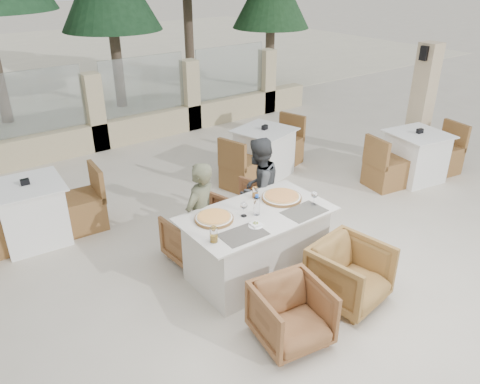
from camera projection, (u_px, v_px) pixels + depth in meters
ground at (261, 273)px, 5.26m from camera, size 80.00×80.00×0.00m
perimeter_wall_far at (94, 107)px, 8.36m from camera, size 10.00×0.34×1.60m
lantern_pillar at (421, 105)px, 7.77m from camera, size 0.34×0.34×2.00m
pine_far_right at (271, 0)px, 11.87m from camera, size 1.98×1.98×4.50m
dining_table at (256, 244)px, 5.09m from camera, size 1.60×0.90×0.77m
placemat_near_left at (243, 234)px, 4.53m from camera, size 0.46×0.31×0.00m
placemat_near_right at (304, 212)px, 4.94m from camera, size 0.46×0.32×0.00m
pizza_left at (214, 218)px, 4.78m from camera, size 0.45×0.45×0.05m
pizza_right at (282, 197)px, 5.20m from camera, size 0.52×0.52×0.06m
water_bottle at (257, 205)px, 4.84m from camera, size 0.08×0.08×0.23m
wine_glass_centre at (244, 208)px, 4.82m from camera, size 0.08×0.08×0.18m
wine_glass_corner at (314, 197)px, 5.04m from camera, size 0.10×0.10×0.18m
beer_glass_left at (214, 235)px, 4.39m from camera, size 0.10×0.10×0.15m
beer_glass_right at (255, 192)px, 5.21m from camera, size 0.08×0.08×0.13m
olive_dish at (256, 224)px, 4.67m from camera, size 0.12×0.12×0.04m
armchair_far_left at (195, 237)px, 5.40m from camera, size 0.65×0.67×0.57m
armchair_far_right at (244, 210)px, 5.96m from camera, size 0.79×0.80×0.60m
armchair_near_left at (291, 314)px, 4.22m from camera, size 0.72×0.73×0.58m
armchair_near_right at (350, 274)px, 4.72m from camera, size 0.78×0.80×0.64m
diner_left at (200, 216)px, 5.13m from camera, size 0.55×0.46×1.27m
diner_right at (258, 189)px, 5.71m from camera, size 0.74×0.64×1.30m
bg_table_a at (32, 213)px, 5.71m from camera, size 1.69×0.94×0.77m
bg_table_b at (264, 152)px, 7.51m from camera, size 1.80×1.24×0.77m
bg_table_c at (415, 156)px, 7.35m from camera, size 1.75×1.08×0.77m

